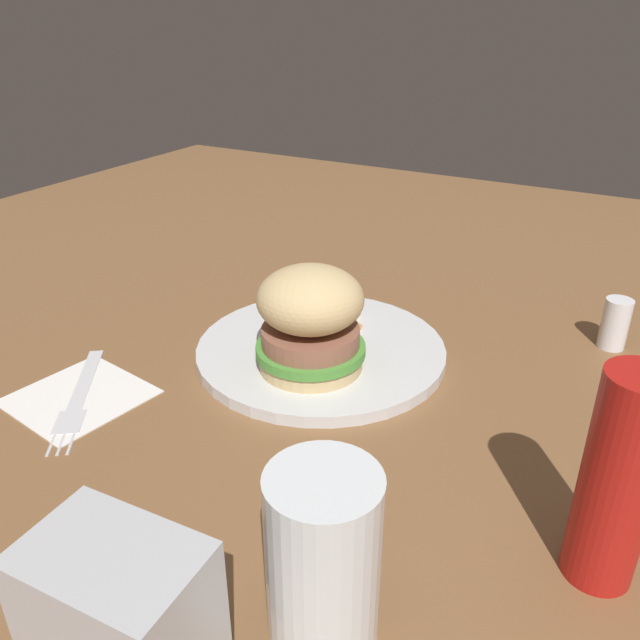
% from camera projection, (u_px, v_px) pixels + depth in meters
% --- Properties ---
extents(ground_plane, '(1.60, 1.60, 0.00)m').
position_uv_depth(ground_plane, '(312.00, 353.00, 0.67)').
color(ground_plane, brown).
extents(plate, '(0.26, 0.26, 0.01)m').
position_uv_depth(plate, '(320.00, 351.00, 0.66)').
color(plate, silver).
rests_on(plate, ground_plane).
extents(sandwich, '(0.11, 0.11, 0.10)m').
position_uv_depth(sandwich, '(310.00, 319.00, 0.60)').
color(sandwich, tan).
rests_on(sandwich, plate).
extents(fries_pile, '(0.08, 0.09, 0.01)m').
position_uv_depth(fries_pile, '(332.00, 318.00, 0.71)').
color(fries_pile, '#E5B251').
rests_on(fries_pile, plate).
extents(napkin, '(0.13, 0.13, 0.00)m').
position_uv_depth(napkin, '(79.00, 396.00, 0.59)').
color(napkin, white).
rests_on(napkin, ground_plane).
extents(fork, '(0.12, 0.15, 0.00)m').
position_uv_depth(fork, '(78.00, 395.00, 0.59)').
color(fork, silver).
rests_on(fork, napkin).
extents(drink_glass, '(0.06, 0.06, 0.11)m').
position_uv_depth(drink_glass, '(323.00, 569.00, 0.35)').
color(drink_glass, silver).
rests_on(drink_glass, ground_plane).
extents(napkin_dispenser, '(0.09, 0.06, 0.10)m').
position_uv_depth(napkin_dispenser, '(122.00, 622.00, 0.32)').
color(napkin_dispenser, '#B7BABF').
rests_on(napkin_dispenser, ground_plane).
extents(ketchup_bottle, '(0.04, 0.04, 0.15)m').
position_uv_depth(ketchup_bottle, '(618.00, 481.00, 0.38)').
color(ketchup_bottle, '#B21914').
rests_on(ketchup_bottle, ground_plane).
extents(salt_shaker, '(0.03, 0.03, 0.06)m').
position_uv_depth(salt_shaker, '(615.00, 324.00, 0.67)').
color(salt_shaker, white).
rests_on(salt_shaker, ground_plane).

